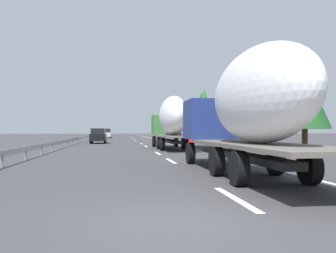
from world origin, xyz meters
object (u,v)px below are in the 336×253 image
car_silver_hatch (107,133)px  road_sign (175,125)px  truck_lead (171,120)px  car_black_suv (98,136)px  truck_trailing (246,107)px

car_silver_hatch → road_sign: 29.37m
truck_lead → car_black_suv: size_ratio=2.74×
truck_lead → road_sign: (18.12, -3.10, -0.26)m
car_silver_hatch → road_sign: size_ratio=1.42×
truck_trailing → car_silver_hatch: bearing=6.2°
road_sign → car_silver_hatch: bearing=20.1°
truck_trailing → car_black_suv: truck_trailing is taller
truck_lead → car_silver_hatch: truck_lead is taller
truck_lead → road_sign: truck_lead is taller
truck_trailing → car_silver_hatch: 64.81m
truck_lead → road_sign: size_ratio=3.76×
truck_trailing → truck_lead: bearing=-0.0°
truck_lead → road_sign: bearing=-9.7°
truck_lead → car_black_suv: bearing=26.1°
truck_lead → truck_trailing: (-18.75, 0.00, -0.05)m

